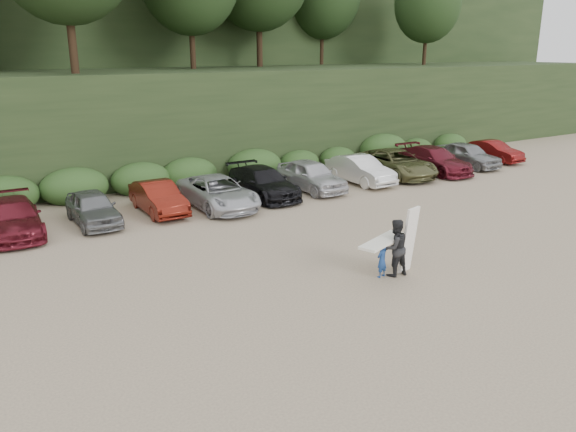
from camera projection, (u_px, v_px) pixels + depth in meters
ground at (336, 275)px, 18.73m from camera, size 120.00×120.00×0.00m
parked_cars at (233, 187)px, 27.37m from camera, size 39.81×6.22×1.63m
child_surfer at (382, 252)px, 18.32m from camera, size 2.24×1.33×1.30m
adult_surfer at (396, 247)px, 18.47m from camera, size 1.41×0.81×2.28m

